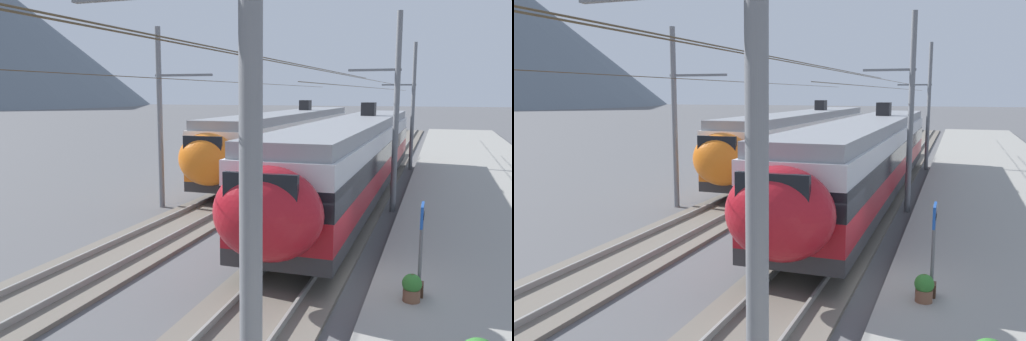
% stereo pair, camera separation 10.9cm
% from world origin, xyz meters
% --- Properties ---
extents(ground_plane, '(400.00, 400.00, 0.00)m').
position_xyz_m(ground_plane, '(0.00, 0.00, 0.00)').
color(ground_plane, '#565659').
extents(track_near, '(120.00, 3.00, 0.28)m').
position_xyz_m(track_near, '(0.00, 1.25, 0.07)').
color(track_near, '#6B6359').
rests_on(track_near, ground).
extents(track_far, '(120.00, 3.00, 0.28)m').
position_xyz_m(track_far, '(0.00, 6.76, 0.07)').
color(track_far, '#6B6359').
rests_on(track_far, ground).
extents(train_near_platform, '(26.93, 2.92, 4.27)m').
position_xyz_m(train_near_platform, '(10.94, 1.25, 2.23)').
color(train_near_platform, '#2D2D30').
rests_on(train_near_platform, track_near).
extents(train_far_track, '(25.99, 2.91, 4.27)m').
position_xyz_m(train_far_track, '(19.08, 6.76, 2.22)').
color(train_far_track, '#2D2D30').
rests_on(train_far_track, track_far).
extents(catenary_mast_west, '(43.83, 2.19, 7.74)m').
position_xyz_m(catenary_mast_west, '(-7.97, -0.50, 4.07)').
color(catenary_mast_west, slate).
rests_on(catenary_mast_west, ground).
extents(catenary_mast_mid, '(43.83, 2.19, 8.36)m').
position_xyz_m(catenary_mast_mid, '(9.60, -0.51, 4.33)').
color(catenary_mast_mid, slate).
rests_on(catenary_mast_mid, ground).
extents(catenary_mast_east, '(43.83, 2.19, 8.31)m').
position_xyz_m(catenary_mast_east, '(22.78, -0.51, 4.27)').
color(catenary_mast_east, slate).
rests_on(catenary_mast_east, ground).
extents(catenary_mast_far_side, '(43.83, 2.67, 7.84)m').
position_xyz_m(catenary_mast_far_side, '(7.07, 8.95, 4.10)').
color(catenary_mast_far_side, slate).
rests_on(catenary_mast_far_side, ground).
extents(platform_sign, '(0.70, 0.08, 2.23)m').
position_xyz_m(platform_sign, '(-0.87, -2.13, 1.97)').
color(platform_sign, '#59595B').
rests_on(platform_sign, platform_slab).
extents(handbag_near_sign, '(0.32, 0.18, 0.44)m').
position_xyz_m(handbag_near_sign, '(-0.65, -2.14, 0.50)').
color(handbag_near_sign, '#472D1E').
rests_on(handbag_near_sign, platform_slab).
extents(potted_plant_by_shelter, '(0.44, 0.44, 0.64)m').
position_xyz_m(potted_plant_by_shelter, '(-1.06, -1.98, 0.69)').
color(potted_plant_by_shelter, brown).
rests_on(potted_plant_by_shelter, platform_slab).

